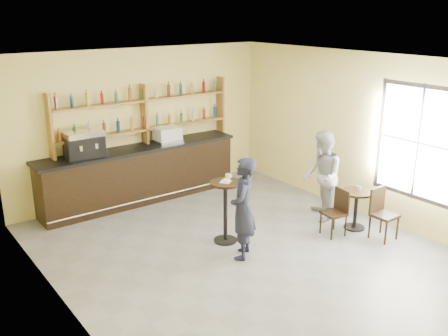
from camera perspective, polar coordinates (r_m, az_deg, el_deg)
floor at (r=8.67m, az=2.12°, el=-9.45°), size 7.00×7.00×0.00m
ceiling at (r=7.75m, az=2.39°, el=12.10°), size 7.00×7.00×0.00m
wall_back at (r=10.92m, az=-9.36°, el=5.05°), size 7.00×0.00×7.00m
wall_front at (r=5.94m, az=24.04°, el=-7.35°), size 7.00×0.00×7.00m
wall_left at (r=6.71m, az=-18.23°, el=-3.82°), size 0.00×7.00×7.00m
wall_right at (r=10.15m, az=15.61°, el=3.65°), size 0.00×7.00×7.00m
window_pane at (r=9.46m, az=21.31°, el=2.70°), size 0.00×2.00×2.00m
window_frame at (r=9.46m, az=21.29°, el=2.70°), size 0.04×1.70×2.10m
shelf_unit at (r=10.76m, az=-9.09°, el=6.02°), size 4.00×0.26×1.40m
liquor_bottles at (r=10.73m, az=-9.13°, el=6.91°), size 3.68×0.10×1.00m
bar_counter at (r=10.77m, az=-9.54°, el=-0.70°), size 4.41×0.86×1.19m
espresso_machine at (r=10.08m, az=-15.70°, el=2.66°), size 0.76×0.52×0.52m
pastry_case at (r=10.87m, az=-6.49°, el=3.79°), size 0.59×0.49×0.33m
pedestal_table at (r=8.77m, az=0.16°, el=-5.05°), size 0.59×0.59×1.12m
napkin at (r=8.57m, az=0.16°, el=-1.58°), size 0.23×0.23×0.00m
donut at (r=8.56m, az=0.25°, el=-1.43°), size 0.13×0.13×0.05m
cup_pedestal at (r=8.71m, az=0.51°, el=-0.96°), size 0.12×0.12×0.09m
man_main at (r=8.14m, az=2.19°, el=-4.64°), size 0.74×0.73×1.72m
cafe_table at (r=9.68m, az=14.81°, el=-4.63°), size 0.71×0.71×0.75m
cup_cafe at (r=9.57m, az=15.19°, el=-2.25°), size 0.10×0.10×0.09m
chair_west at (r=9.29m, az=12.44°, el=-5.03°), size 0.42×0.42×0.86m
chair_south at (r=9.35m, az=17.89°, el=-5.09°), size 0.41×0.41×0.93m
patron_second at (r=9.80m, az=11.13°, el=-0.92°), size 1.03×1.08×1.76m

